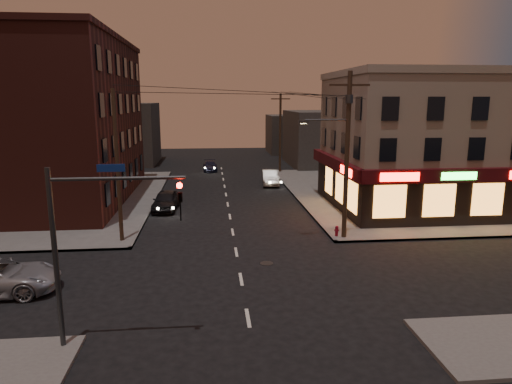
{
  "coord_description": "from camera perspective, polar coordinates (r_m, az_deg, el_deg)",
  "views": [
    {
      "loc": [
        -1.37,
        -20.71,
        8.57
      ],
      "look_at": [
        1.27,
        5.33,
        3.2
      ],
      "focal_mm": 32.0,
      "sensor_mm": 36.0,
      "label": 1
    }
  ],
  "objects": [
    {
      "name": "ground",
      "position": [
        22.46,
        -1.88,
        -10.85
      ],
      "size": [
        120.0,
        120.0,
        0.0
      ],
      "primitive_type": "plane",
      "color": "black",
      "rests_on": "ground"
    },
    {
      "name": "utility_pole_far",
      "position": [
        53.49,
        3.04,
        7.37
      ],
      "size": [
        0.26,
        0.26,
        9.0
      ],
      "primitive_type": "cylinder",
      "color": "#382619",
      "rests_on": "sidewalk_ne"
    },
    {
      "name": "bg_building_ne_b",
      "position": [
        74.14,
        4.66,
        7.24
      ],
      "size": [
        8.0,
        8.0,
        6.0
      ],
      "primitive_type": "cube",
      "color": "#3F3D3A",
      "rests_on": "ground"
    },
    {
      "name": "bg_building_nw",
      "position": [
        63.95,
        -16.37,
        7.02
      ],
      "size": [
        9.0,
        10.0,
        8.0
      ],
      "primitive_type": "cube",
      "color": "#3F3D3A",
      "rests_on": "ground"
    },
    {
      "name": "sidewalk_nw",
      "position": [
        43.89,
        -27.92,
        -0.94
      ],
      "size": [
        24.0,
        28.0,
        0.15
      ],
      "primitive_type": "cube",
      "color": "#514F4C",
      "rests_on": "ground"
    },
    {
      "name": "utility_pole_west",
      "position": [
        28.03,
        -16.92,
        3.05
      ],
      "size": [
        0.24,
        0.24,
        9.0
      ],
      "primitive_type": "cylinder",
      "color": "#382619",
      "rests_on": "sidewalk_nw"
    },
    {
      "name": "fire_hydrant",
      "position": [
        28.96,
        10.05,
        -4.75
      ],
      "size": [
        0.3,
        0.3,
        0.66
      ],
      "rotation": [
        0.0,
        0.0,
        -0.43
      ],
      "color": "maroon",
      "rests_on": "sidewalk_ne"
    },
    {
      "name": "brick_apartment",
      "position": [
        41.87,
        -24.3,
        7.95
      ],
      "size": [
        12.0,
        20.0,
        13.0
      ],
      "primitive_type": "cube",
      "color": "#4B1E18",
      "rests_on": "sidewalk_nw"
    },
    {
      "name": "utility_pole_main",
      "position": [
        27.85,
        11.11,
        5.59
      ],
      "size": [
        4.2,
        0.44,
        10.0
      ],
      "color": "#382619",
      "rests_on": "sidewalk_ne"
    },
    {
      "name": "traffic_signal",
      "position": [
        16.29,
        -20.56,
        -4.88
      ],
      "size": [
        4.49,
        0.32,
        6.47
      ],
      "color": "#333538",
      "rests_on": "ground"
    },
    {
      "name": "pizza_building",
      "position": [
        38.41,
        21.13,
        6.0
      ],
      "size": [
        15.85,
        12.85,
        10.5
      ],
      "color": "gray",
      "rests_on": "sidewalk_ne"
    },
    {
      "name": "sidewalk_ne",
      "position": [
        44.99,
        19.84,
        0.01
      ],
      "size": [
        24.0,
        28.0,
        0.15
      ],
      "primitive_type": "cube",
      "color": "#514F4C",
      "rests_on": "ground"
    },
    {
      "name": "bg_building_ne_a",
      "position": [
        60.9,
        8.92,
        6.67
      ],
      "size": [
        10.0,
        12.0,
        7.0
      ],
      "primitive_type": "cube",
      "color": "#3F3D3A",
      "rests_on": "ground"
    },
    {
      "name": "sedan_near",
      "position": [
        36.35,
        -11.21,
        -1.05
      ],
      "size": [
        2.11,
        4.57,
        1.51
      ],
      "primitive_type": "imported",
      "rotation": [
        0.0,
        0.0,
        -0.07
      ],
      "color": "black",
      "rests_on": "ground"
    },
    {
      "name": "sedan_mid",
      "position": [
        46.22,
        1.81,
        1.85
      ],
      "size": [
        1.98,
        4.71,
        1.51
      ],
      "primitive_type": "imported",
      "rotation": [
        0.0,
        0.0,
        -0.08
      ],
      "color": "slate",
      "rests_on": "ground"
    },
    {
      "name": "sedan_far",
      "position": [
        55.44,
        -5.77,
        3.25
      ],
      "size": [
        1.75,
        4.09,
        1.17
      ],
      "primitive_type": "imported",
      "rotation": [
        0.0,
        0.0,
        0.03
      ],
      "color": "black",
      "rests_on": "ground"
    }
  ]
}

